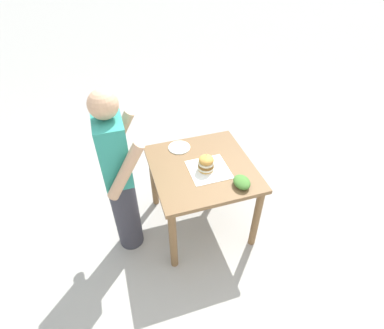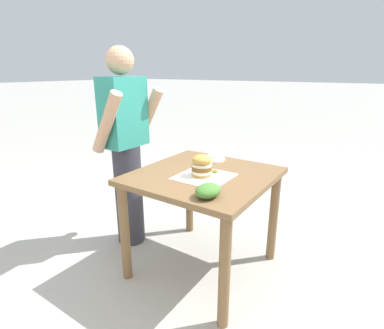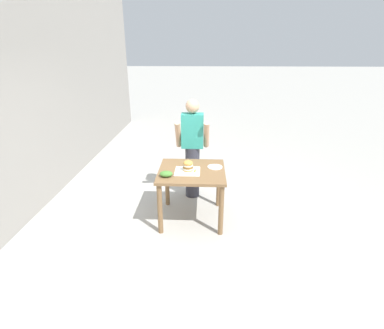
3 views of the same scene
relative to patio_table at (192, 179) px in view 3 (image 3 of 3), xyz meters
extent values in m
plane|color=#ADAAA3|center=(0.00, 0.00, -0.66)|extent=(80.00, 80.00, 0.00)
cube|color=brown|center=(0.00, 0.00, 0.12)|extent=(0.96, 0.94, 0.04)
cylinder|color=brown|center=(-0.42, -0.41, -0.28)|extent=(0.07, 0.07, 0.75)
cylinder|color=brown|center=(0.42, -0.41, -0.28)|extent=(0.07, 0.07, 0.75)
cylinder|color=brown|center=(-0.42, 0.41, -0.28)|extent=(0.07, 0.07, 0.75)
cylinder|color=brown|center=(0.42, 0.41, -0.28)|extent=(0.07, 0.07, 0.75)
cube|color=white|center=(-0.06, -0.04, 0.14)|extent=(0.36, 0.36, 0.00)
cylinder|color=gold|center=(-0.05, -0.02, 0.15)|extent=(0.14, 0.14, 0.02)
cylinder|color=silver|center=(-0.05, -0.02, 0.17)|extent=(0.15, 0.15, 0.02)
cylinder|color=brown|center=(-0.05, -0.02, 0.19)|extent=(0.15, 0.15, 0.03)
cylinder|color=silver|center=(-0.05, -0.02, 0.22)|extent=(0.14, 0.14, 0.02)
ellipsoid|color=gold|center=(-0.05, -0.02, 0.25)|extent=(0.14, 0.14, 0.07)
cylinder|color=#D1B77F|center=(-0.05, -0.02, 0.30)|extent=(0.00, 0.00, 0.05)
cylinder|color=#8EA83D|center=(0.05, -0.05, 0.15)|extent=(0.03, 0.07, 0.02)
cylinder|color=white|center=(0.34, 0.13, 0.14)|extent=(0.22, 0.22, 0.01)
cylinder|color=silver|center=(0.32, 0.13, 0.15)|extent=(0.04, 0.17, 0.01)
cylinder|color=silver|center=(0.35, 0.13, 0.15)|extent=(0.03, 0.17, 0.01)
ellipsoid|color=#477F33|center=(-0.34, -0.24, 0.17)|extent=(0.18, 0.14, 0.08)
cylinder|color=#33333D|center=(-0.02, 0.76, -0.21)|extent=(0.24, 0.24, 0.90)
cube|color=teal|center=(-0.02, 0.76, 0.52)|extent=(0.36, 0.22, 0.56)
sphere|color=tan|center=(-0.02, 0.76, 0.92)|extent=(0.22, 0.22, 0.22)
cylinder|color=tan|center=(-0.25, 0.70, 0.47)|extent=(0.09, 0.34, 0.50)
cylinder|color=tan|center=(0.21, 0.70, 0.47)|extent=(0.09, 0.34, 0.50)
cube|color=gray|center=(-2.60, 1.39, 2.33)|extent=(0.30, 10.00, 5.97)
cube|color=navy|center=(-8.77, 9.32, -0.12)|extent=(4.24, 1.81, 0.80)
cube|color=#2D333D|center=(-8.62, 9.32, 0.61)|extent=(2.14, 1.61, 0.66)
cylinder|color=black|center=(-7.49, 8.48, -0.34)|extent=(0.65, 0.24, 0.64)
cylinder|color=black|center=(-7.44, 10.10, -0.34)|extent=(0.65, 0.24, 0.64)
camera|label=1|loc=(-1.99, 0.73, 1.95)|focal=28.00mm
camera|label=2|loc=(-1.75, -1.07, 0.85)|focal=28.00mm
camera|label=3|loc=(0.18, -4.00, 1.79)|focal=28.00mm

